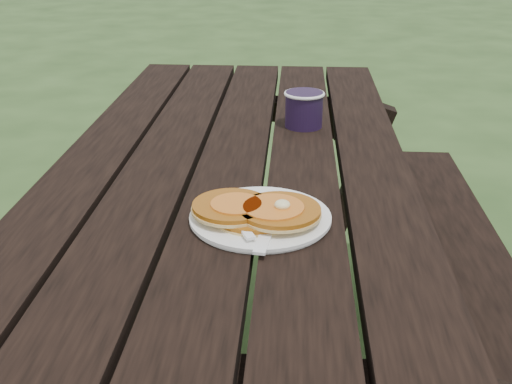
# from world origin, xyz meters

# --- Properties ---
(picnic_table) EXTENTS (1.36, 1.80, 0.75)m
(picnic_table) POSITION_xyz_m (0.00, 0.00, 0.37)
(picnic_table) COLOR black
(picnic_table) RESTS_ON ground
(plate) EXTENTS (0.26, 0.26, 0.01)m
(plate) POSITION_xyz_m (0.08, -0.28, 0.76)
(plate) COLOR white
(plate) RESTS_ON picnic_table
(pancake_stack) EXTENTS (0.22, 0.15, 0.04)m
(pancake_stack) POSITION_xyz_m (0.07, -0.29, 0.77)
(pancake_stack) COLOR #A55B12
(pancake_stack) RESTS_ON plate
(knife) EXTENTS (0.04, 0.18, 0.00)m
(knife) POSITION_xyz_m (0.09, -0.33, 0.76)
(knife) COLOR white
(knife) RESTS_ON plate
(fork) EXTENTS (0.09, 0.16, 0.01)m
(fork) POSITION_xyz_m (0.05, -0.33, 0.77)
(fork) COLOR white
(fork) RESTS_ON plate
(coffee_cup) EXTENTS (0.10, 0.10, 0.09)m
(coffee_cup) POSITION_xyz_m (0.15, 0.25, 0.80)
(coffee_cup) COLOR black
(coffee_cup) RESTS_ON picnic_table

